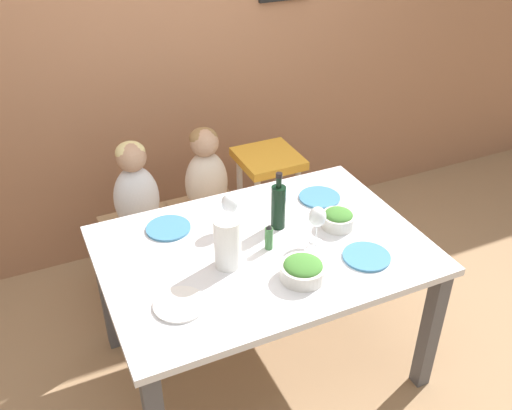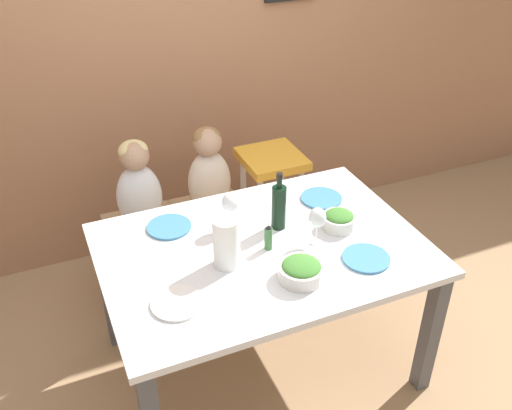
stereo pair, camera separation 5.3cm
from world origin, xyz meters
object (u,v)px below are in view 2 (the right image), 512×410
Objects in this scene: wine_glass_far at (230,204)px; chair_far_center at (211,220)px; chair_right_highchair at (271,179)px; salad_bowl_small at (339,219)px; dinner_plate_back_left at (169,227)px; wine_bottle at (279,206)px; dinner_plate_back_right at (321,198)px; salad_bowl_large at (301,270)px; person_child_center at (209,171)px; dinner_plate_front_left at (177,303)px; person_child_left at (138,186)px; chair_far_left at (145,236)px; paper_towel_roll at (226,242)px; dinner_plate_front_right at (366,258)px; wine_glass_near at (317,218)px.

chair_far_center is at bearing 80.90° from wine_glass_far.
chair_far_center is 0.44m from chair_right_highchair.
dinner_plate_back_left is (-0.74, 0.31, -0.04)m from salad_bowl_small.
wine_bottle is 1.38× the size of dinner_plate_back_right.
dinner_plate_back_left is (-0.75, -0.48, 0.17)m from chair_right_highchair.
salad_bowl_large is 0.70m from dinner_plate_back_left.
chair_far_center is 0.77m from dinner_plate_back_right.
person_child_center is 1.81× the size of wine_bottle.
dinner_plate_back_left is at bearing 157.81° from wine_bottle.
person_child_left is at bearing 85.55° from dinner_plate_front_left.
wine_bottle is 1.38× the size of dinner_plate_front_left.
chair_far_left is 0.82m from chair_right_highchair.
chair_far_center is 0.70m from dinner_plate_back_left.
wine_glass_far is at bearing -99.10° from chair_far_center.
salad_bowl_large is at bearing -87.82° from person_child_center.
dinner_plate_back_right reaches higher than chair_right_highchair.
chair_right_highchair is 0.82m from wine_glass_far.
salad_bowl_large is (0.25, -0.21, -0.07)m from paper_towel_roll.
wine_bottle reaches higher than dinner_plate_front_right.
chair_far_left is 0.52m from person_child_center.
wine_bottle reaches higher than chair_far_left.
person_child_left is 2.50× the size of dinner_plate_back_left.
dinner_plate_back_right is at bearing -33.25° from chair_far_left.
wine_glass_near is 0.88× the size of dinner_plate_front_right.
chair_far_left is 2.17× the size of dinner_plate_front_left.
salad_bowl_large is (-0.18, -0.20, -0.09)m from wine_glass_near.
dinner_plate_front_right is (0.32, 0.00, -0.04)m from salad_bowl_large.
person_child_left is at bearing 102.87° from paper_towel_roll.
wine_glass_far reaches higher than salad_bowl_small.
dinner_plate_back_left and dinner_plate_front_right have the same top height.
salad_bowl_small is at bearing 23.36° from wine_glass_near.
person_child_left reaches higher than chair_right_highchair.
salad_bowl_large is at bearing -39.95° from paper_towel_roll.
dinner_plate_back_right is at bearing 5.72° from wine_glass_far.
dinner_plate_back_left is 0.79m from dinner_plate_back_right.
wine_glass_near is at bearing -40.45° from wine_glass_far.
dinner_plate_front_left is 1.00× the size of dinner_plate_back_right.
person_child_center reaches higher than wine_glass_far.
wine_glass_far is (0.31, -0.59, 0.49)m from chair_far_left.
chair_far_center is at bearing -0.14° from person_child_left.
salad_bowl_small is at bearing 5.39° from paper_towel_roll.
wine_bottle is at bearing -156.06° from dinner_plate_back_right.
chair_far_center is at bearing 52.70° from dinner_plate_back_left.
dinner_plate_back_left is (0.04, -0.48, 0.03)m from person_child_left.
chair_far_center is 0.96m from salad_bowl_small.
dinner_plate_back_left reaches higher than chair_right_highchair.
salad_bowl_small is at bearing 14.05° from dinner_plate_front_left.
salad_bowl_large reaches higher than dinner_plate_back_right.
paper_towel_roll is 0.33m from salad_bowl_large.
dinner_plate_front_left reaches higher than chair_far_left.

